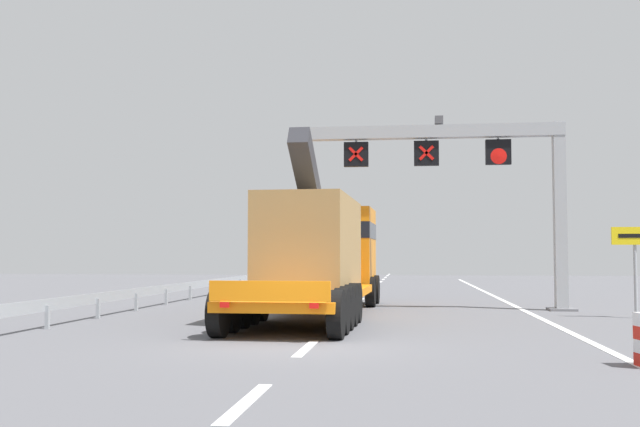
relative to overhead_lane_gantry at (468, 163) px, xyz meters
name	(u,v)px	position (x,y,z in m)	size (l,w,h in m)	color
ground	(296,345)	(-4.39, -10.71, -5.10)	(112.00, 112.00, 0.00)	#5B5B60
lane_markings	(373,289)	(-4.10, 16.03, -5.09)	(0.20, 68.07, 0.01)	silver
edge_line_right	(518,307)	(1.81, 1.29, -5.09)	(0.20, 63.00, 0.01)	silver
overhead_lane_gantry	(468,163)	(0.00, 0.00, 0.00)	(9.67, 0.90, 6.75)	#9EA0A5
heavy_haul_truck_orange	(323,252)	(-4.81, -2.15, -3.11)	(3.32, 14.12, 5.30)	orange
exit_sign_yellow	(635,250)	(4.68, -2.91, -3.06)	(1.36, 0.15, 2.72)	#9EA0A5
guardrail_left	(199,285)	(-11.23, 5.71, -4.54)	(0.13, 36.83, 0.76)	#999EA3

